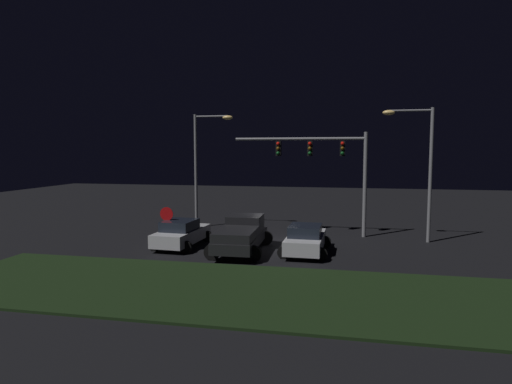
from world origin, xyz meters
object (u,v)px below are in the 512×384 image
at_px(stop_sign, 167,219).
at_px(car_sedan, 181,233).
at_px(traffic_signal_gantry, 325,158).
at_px(pickup_truck, 242,233).
at_px(street_lamp_right, 420,157).
at_px(car_sedan_far, 306,239).
at_px(street_lamp_left, 204,156).

bearing_deg(stop_sign, car_sedan, 16.85).
bearing_deg(traffic_signal_gantry, car_sedan, -147.66).
distance_m(pickup_truck, car_sedan, 3.65).
bearing_deg(street_lamp_right, pickup_truck, -154.72).
xyz_separation_m(street_lamp_right, stop_sign, (-13.93, -4.22, -3.41)).
height_order(car_sedan_far, street_lamp_right, street_lamp_right).
bearing_deg(traffic_signal_gantry, car_sedan_far, -97.98).
height_order(pickup_truck, stop_sign, stop_sign).
distance_m(street_lamp_left, street_lamp_right, 14.03).
bearing_deg(pickup_truck, traffic_signal_gantry, -38.75).
xyz_separation_m(street_lamp_left, street_lamp_right, (13.86, -2.16, -0.01)).
height_order(pickup_truck, car_sedan_far, pickup_truck).
xyz_separation_m(pickup_truck, car_sedan, (-3.60, 0.53, -0.26)).
height_order(street_lamp_left, stop_sign, street_lamp_left).
bearing_deg(street_lamp_right, stop_sign, -163.14).
xyz_separation_m(car_sedan, stop_sign, (-0.76, -0.23, 0.82)).
relative_size(car_sedan, stop_sign, 2.02).
bearing_deg(car_sedan_far, street_lamp_left, 51.22).
xyz_separation_m(car_sedan_far, street_lamp_left, (-7.67, 6.40, 4.24)).
xyz_separation_m(car_sedan, street_lamp_right, (13.17, 3.99, 4.23)).
xyz_separation_m(car_sedan_far, traffic_signal_gantry, (0.72, 5.13, 4.16)).
relative_size(pickup_truck, car_sedan, 1.21).
height_order(car_sedan, stop_sign, stop_sign).
relative_size(car_sedan, street_lamp_right, 0.58).
distance_m(pickup_truck, street_lamp_left, 8.88).
xyz_separation_m(car_sedan, traffic_signal_gantry, (7.69, 4.87, 4.16)).
relative_size(car_sedan_far, traffic_signal_gantry, 0.53).
bearing_deg(pickup_truck, car_sedan_far, -86.91).
distance_m(car_sedan, stop_sign, 1.14).
height_order(car_sedan, street_lamp_left, street_lamp_left).
relative_size(pickup_truck, stop_sign, 2.45).
xyz_separation_m(car_sedan, street_lamp_left, (-0.69, 6.15, 4.24)).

